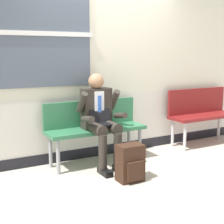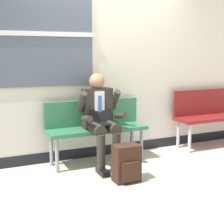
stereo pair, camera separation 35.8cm
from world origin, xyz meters
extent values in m
plane|color=#B2A899|center=(0.00, 0.00, 0.00)|extent=(18.00, 18.00, 0.00)
cube|color=beige|center=(0.00, 0.60, 1.77)|extent=(5.19, 0.12, 1.68)
cube|color=beige|center=(0.00, 0.60, 0.54)|extent=(5.19, 0.12, 0.78)
cube|color=black|center=(0.00, 0.60, 0.08)|extent=(5.19, 0.14, 0.15)
cube|color=#4C5666|center=(-0.91, 0.53, 1.77)|extent=(1.37, 0.02, 1.39)
cube|color=silver|center=(-0.91, 0.52, 1.77)|extent=(1.45, 0.03, 0.06)
cube|color=#2D6B47|center=(-0.27, 0.25, 0.48)|extent=(1.40, 0.42, 0.05)
cube|color=#2D6B47|center=(-0.27, 0.43, 0.69)|extent=(1.40, 0.04, 0.36)
cylinder|color=gray|center=(-0.89, 0.10, 0.23)|extent=(0.05, 0.05, 0.46)
cylinder|color=gray|center=(-0.89, 0.40, 0.23)|extent=(0.05, 0.05, 0.46)
cylinder|color=gray|center=(0.35, 0.10, 0.23)|extent=(0.05, 0.05, 0.46)
cylinder|color=gray|center=(0.35, 0.40, 0.23)|extent=(0.05, 0.05, 0.46)
cube|color=maroon|center=(1.73, 0.25, 0.48)|extent=(1.22, 0.42, 0.05)
cube|color=maroon|center=(1.73, 0.43, 0.72)|extent=(1.22, 0.04, 0.43)
cylinder|color=#B7B7BC|center=(1.20, 0.10, 0.23)|extent=(0.05, 0.05, 0.46)
cylinder|color=#B7B7BC|center=(1.20, 0.40, 0.23)|extent=(0.05, 0.05, 0.46)
cylinder|color=#B7B7BC|center=(2.26, 0.40, 0.23)|extent=(0.05, 0.05, 0.46)
cylinder|color=#2D2823|center=(-0.38, 0.04, 0.55)|extent=(0.15, 0.40, 0.15)
cylinder|color=#2D2823|center=(-0.38, -0.15, 0.25)|extent=(0.11, 0.11, 0.51)
cube|color=black|center=(-0.38, -0.21, 0.04)|extent=(0.10, 0.26, 0.07)
cylinder|color=#2D2823|center=(-0.16, 0.04, 0.55)|extent=(0.15, 0.40, 0.15)
cylinder|color=#2D2823|center=(-0.16, -0.15, 0.25)|extent=(0.11, 0.11, 0.51)
cube|color=black|center=(-0.16, -0.21, 0.04)|extent=(0.10, 0.26, 0.07)
cube|color=#2D2823|center=(-0.27, 0.25, 0.78)|extent=(0.40, 0.18, 0.55)
cube|color=silver|center=(-0.27, 0.16, 0.83)|extent=(0.14, 0.01, 0.39)
cube|color=blue|center=(-0.27, 0.15, 0.80)|extent=(0.05, 0.01, 0.33)
sphere|color=#9E7051|center=(-0.27, 0.25, 1.15)|extent=(0.21, 0.21, 0.21)
cylinder|color=#2D2823|center=(-0.51, 0.18, 0.89)|extent=(0.09, 0.25, 0.30)
cylinder|color=#2D2823|center=(-0.51, 0.01, 0.70)|extent=(0.08, 0.27, 0.12)
cylinder|color=#2D2823|center=(-0.03, 0.18, 0.89)|extent=(0.09, 0.25, 0.30)
cylinder|color=#2D2823|center=(-0.03, 0.01, 0.70)|extent=(0.08, 0.27, 0.12)
cube|color=black|center=(-0.27, 0.01, 0.61)|extent=(0.31, 0.22, 0.02)
cube|color=black|center=(-0.27, 0.14, 0.72)|extent=(0.31, 0.08, 0.21)
cube|color=#331E14|center=(-0.20, -0.52, 0.23)|extent=(0.31, 0.20, 0.45)
cube|color=#331E14|center=(-0.20, -0.64, 0.16)|extent=(0.22, 0.04, 0.23)
camera|label=1|loc=(-2.22, -3.73, 1.53)|focal=52.79mm
camera|label=2|loc=(-1.90, -3.89, 1.53)|focal=52.79mm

